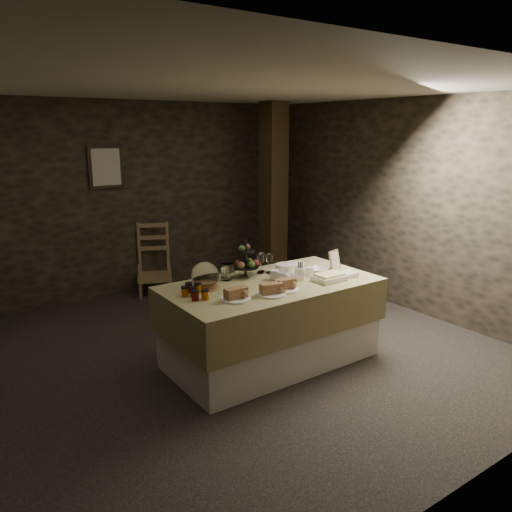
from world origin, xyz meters
TOP-DOWN VIEW (x-y plane):
  - ground_plane at (0.00, 0.00)m, footprint 5.50×5.00m
  - room_shell at (0.00, 0.00)m, footprint 5.52×5.02m
  - buffet_table at (0.43, -0.36)m, footprint 2.04×1.08m
  - chair at (0.34, 2.29)m, footprint 0.59×0.58m
  - timber_column at (2.04, 1.77)m, footprint 0.30×0.30m
  - framed_picture at (-0.15, 2.47)m, footprint 0.45×0.04m
  - plate_stack_a at (0.72, -0.19)m, footprint 0.19×0.19m
  - plate_stack_b at (0.87, -0.16)m, footprint 0.20×0.20m
  - cutlery_holder at (0.71, -0.44)m, footprint 0.10×0.10m
  - cup_a at (0.52, -0.41)m, footprint 0.14×0.14m
  - cup_b at (0.55, -0.49)m, footprint 0.11×0.11m
  - mug_c at (0.51, -0.29)m, footprint 0.09×0.09m
  - mug_d at (0.88, -0.39)m, footprint 0.08×0.08m
  - bowl at (1.03, -0.35)m, footprint 0.23×0.23m
  - cake_dome at (-0.17, -0.14)m, footprint 0.26×0.26m
  - fruit_stand at (0.35, -0.05)m, footprint 0.26×0.26m
  - bread_platter_left at (-0.11, -0.57)m, footprint 0.26×0.26m
  - bread_platter_center at (0.22, -0.64)m, footprint 0.26×0.26m
  - bread_platter_right at (0.39, -0.60)m, footprint 0.26×0.26m
  - jam_jars at (-0.36, -0.29)m, footprint 0.20×0.32m
  - tart_dish at (0.93, -0.62)m, footprint 0.30×0.22m
  - square_dish at (1.18, -0.63)m, footprint 0.14×0.14m
  - menu_frame at (1.25, -0.35)m, footprint 0.18×0.11m
  - storage_jar_a at (0.12, -0.03)m, footprint 0.10×0.10m
  - storage_jar_b at (0.20, 0.03)m, footprint 0.09×0.09m

SIDE VIEW (x-z plane):
  - ground_plane at x=0.00m, z-range -0.01..0.01m
  - chair at x=0.34m, z-range 0.05..0.81m
  - buffet_table at x=0.43m, z-range 0.06..0.87m
  - square_dish at x=1.18m, z-range 0.81..0.85m
  - bowl at x=1.03m, z-range 0.81..0.85m
  - tart_dish at x=0.93m, z-range 0.80..0.87m
  - jam_jars at x=-0.36m, z-range 0.81..0.88m
  - bread_platter_left at x=-0.11m, z-range 0.79..0.90m
  - bread_platter_center at x=0.22m, z-range 0.79..0.90m
  - bread_platter_right at x=0.39m, z-range 0.79..0.90m
  - plate_stack_b at x=0.87m, z-range 0.81..0.89m
  - cup_b at x=0.55m, z-range 0.81..0.90m
  - mug_d at x=0.88m, z-range 0.81..0.90m
  - mug_c at x=0.51m, z-range 0.81..0.90m
  - plate_stack_a at x=0.72m, z-range 0.81..0.91m
  - cup_a at x=0.52m, z-range 0.81..0.91m
  - cutlery_holder at x=0.71m, z-range 0.81..0.93m
  - storage_jar_b at x=0.20m, z-range 0.81..0.95m
  - storage_jar_a at x=0.12m, z-range 0.81..0.97m
  - menu_frame at x=1.25m, z-range 0.79..1.00m
  - cake_dome at x=-0.17m, z-range 0.78..1.04m
  - fruit_stand at x=0.35m, z-range 0.76..1.13m
  - timber_column at x=2.04m, z-range 0.00..2.60m
  - room_shell at x=0.00m, z-range 0.26..2.86m
  - framed_picture at x=-0.15m, z-range 1.47..2.02m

